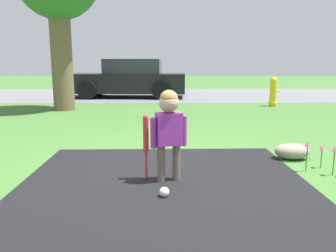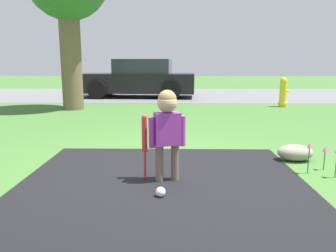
{
  "view_description": "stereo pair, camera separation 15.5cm",
  "coord_description": "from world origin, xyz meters",
  "px_view_note": "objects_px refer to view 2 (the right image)",
  "views": [
    {
      "loc": [
        -0.07,
        -3.61,
        1.22
      ],
      "look_at": [
        0.01,
        0.1,
        0.51
      ],
      "focal_mm": 35.0,
      "sensor_mm": 36.0,
      "label": 1
    },
    {
      "loc": [
        0.09,
        -3.61,
        1.22
      ],
      "look_at": [
        0.01,
        0.1,
        0.51
      ],
      "focal_mm": 35.0,
      "sensor_mm": 36.0,
      "label": 2
    }
  ],
  "objects_px": {
    "sports_ball": "(161,192)",
    "parked_car": "(139,79)",
    "child": "(167,123)",
    "fire_hydrant": "(283,92)",
    "baseball_bat": "(145,137)"
  },
  "relations": [
    {
      "from": "child",
      "to": "fire_hydrant",
      "type": "bearing_deg",
      "value": 46.57
    },
    {
      "from": "sports_ball",
      "to": "fire_hydrant",
      "type": "relative_size",
      "value": 0.11
    },
    {
      "from": "sports_ball",
      "to": "fire_hydrant",
      "type": "distance_m",
      "value": 7.35
    },
    {
      "from": "baseball_bat",
      "to": "sports_ball",
      "type": "distance_m",
      "value": 0.67
    },
    {
      "from": "baseball_bat",
      "to": "parked_car",
      "type": "relative_size",
      "value": 0.16
    },
    {
      "from": "fire_hydrant",
      "to": "parked_car",
      "type": "height_order",
      "value": "parked_car"
    },
    {
      "from": "baseball_bat",
      "to": "sports_ball",
      "type": "bearing_deg",
      "value": -68.94
    },
    {
      "from": "child",
      "to": "baseball_bat",
      "type": "xyz_separation_m",
      "value": [
        -0.24,
        0.06,
        -0.17
      ]
    },
    {
      "from": "sports_ball",
      "to": "child",
      "type": "bearing_deg",
      "value": 83.09
    },
    {
      "from": "child",
      "to": "sports_ball",
      "type": "height_order",
      "value": "child"
    },
    {
      "from": "sports_ball",
      "to": "parked_car",
      "type": "xyz_separation_m",
      "value": [
        -1.19,
        9.27,
        0.61
      ]
    },
    {
      "from": "parked_car",
      "to": "child",
      "type": "bearing_deg",
      "value": 101.7
    },
    {
      "from": "baseball_bat",
      "to": "fire_hydrant",
      "type": "xyz_separation_m",
      "value": [
        3.43,
        6.09,
        -0.05
      ]
    },
    {
      "from": "child",
      "to": "parked_car",
      "type": "xyz_separation_m",
      "value": [
        -1.24,
        8.84,
        0.03
      ]
    },
    {
      "from": "child",
      "to": "fire_hydrant",
      "type": "distance_m",
      "value": 6.93
    }
  ]
}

